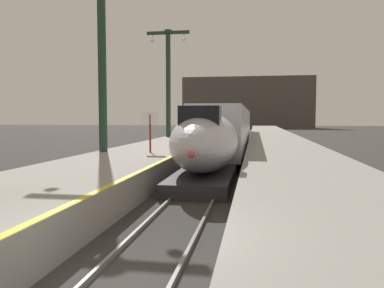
# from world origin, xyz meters

# --- Properties ---
(platform_left) EXTENTS (4.80, 110.00, 1.05)m
(platform_left) POSITION_xyz_m (-4.05, 24.75, 0.53)
(platform_left) COLOR gray
(platform_left) RESTS_ON ground
(platform_right) EXTENTS (4.80, 110.00, 1.05)m
(platform_right) POSITION_xyz_m (4.05, 24.75, 0.53)
(platform_right) COLOR gray
(platform_right) RESTS_ON ground
(platform_left_safety_stripe) EXTENTS (0.20, 107.80, 0.01)m
(platform_left_safety_stripe) POSITION_xyz_m (-1.77, 24.75, 1.05)
(platform_left_safety_stripe) COLOR yellow
(platform_left_safety_stripe) RESTS_ON platform_left
(rail_main_left) EXTENTS (0.08, 110.00, 0.12)m
(rail_main_left) POSITION_xyz_m (-0.75, 27.50, 0.06)
(rail_main_left) COLOR slate
(rail_main_left) RESTS_ON ground
(rail_main_right) EXTENTS (0.08, 110.00, 0.12)m
(rail_main_right) POSITION_xyz_m (0.75, 27.50, 0.06)
(rail_main_right) COLOR slate
(rail_main_right) RESTS_ON ground
(highspeed_train_main) EXTENTS (2.92, 39.22, 3.60)m
(highspeed_train_main) POSITION_xyz_m (0.00, 26.02, 1.92)
(highspeed_train_main) COLOR silver
(highspeed_train_main) RESTS_ON ground
(station_column_mid) EXTENTS (4.00, 0.68, 10.16)m
(station_column_mid) POSITION_xyz_m (-5.90, 13.82, 7.09)
(station_column_mid) COLOR #1E3828
(station_column_mid) RESTS_ON platform_left
(station_column_far) EXTENTS (4.00, 0.68, 9.90)m
(station_column_far) POSITION_xyz_m (-5.90, 29.71, 6.95)
(station_column_far) COLOR #1E3828
(station_column_far) RESTS_ON platform_left
(departure_info_board) EXTENTS (0.90, 0.10, 2.12)m
(departure_info_board) POSITION_xyz_m (-3.31, 13.83, 2.56)
(departure_info_board) COLOR maroon
(departure_info_board) RESTS_ON platform_left
(terminus_back_wall) EXTENTS (36.00, 2.00, 14.00)m
(terminus_back_wall) POSITION_xyz_m (0.00, 102.00, 7.00)
(terminus_back_wall) COLOR #4C4742
(terminus_back_wall) RESTS_ON ground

